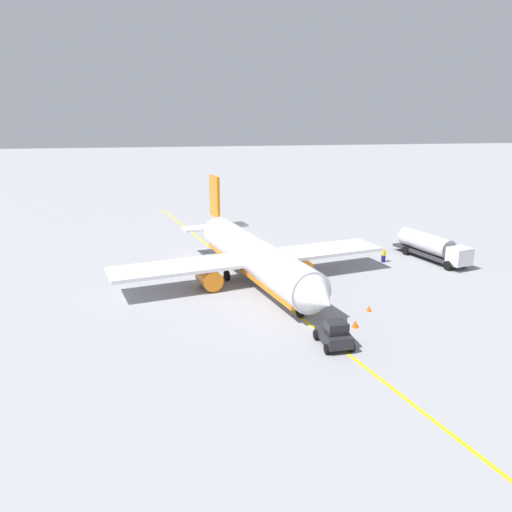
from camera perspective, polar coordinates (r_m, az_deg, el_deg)
name	(u,v)px	position (r m, az deg, el deg)	size (l,w,h in m)	color
ground_plane	(256,283)	(55.34, 0.00, -2.98)	(400.00, 400.00, 0.00)	#939399
airplane	(254,257)	(54.91, -0.19, -0.13)	(31.73, 30.62, 9.86)	white
fuel_tanker	(432,246)	(66.69, 18.87, 1.03)	(11.40, 5.39, 3.15)	#2D2D33
pushback_tug	(334,334)	(41.32, 8.66, -8.54)	(3.70, 2.47, 2.20)	#232328
refueling_worker	(384,255)	(64.37, 13.93, 0.06)	(0.56, 0.42, 1.71)	navy
safety_cone_nose	(369,308)	(48.92, 12.38, -5.67)	(0.50, 0.50, 0.55)	#F2590F
safety_cone_wingtip	(355,324)	(45.21, 10.91, -7.36)	(0.59, 0.59, 0.66)	#F2590F
taxi_line_marking	(256,283)	(55.34, 0.00, -2.98)	(88.28, 0.30, 0.01)	yellow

